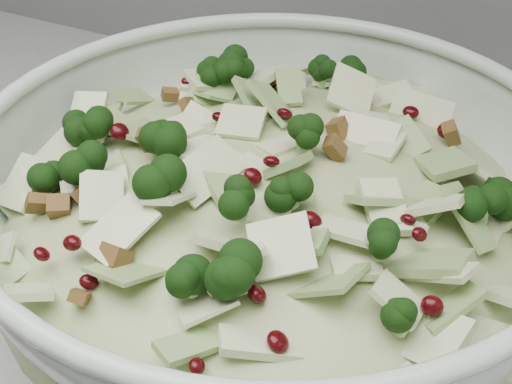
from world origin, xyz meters
The scene contains 2 objects.
mixing_bowl centered at (0.42, 1.60, 0.99)m, with size 0.50×0.50×0.17m.
salad centered at (0.42, 1.60, 1.01)m, with size 0.41×0.41×0.17m.
Camera 1 is at (0.58, 1.25, 1.31)m, focal length 50.00 mm.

